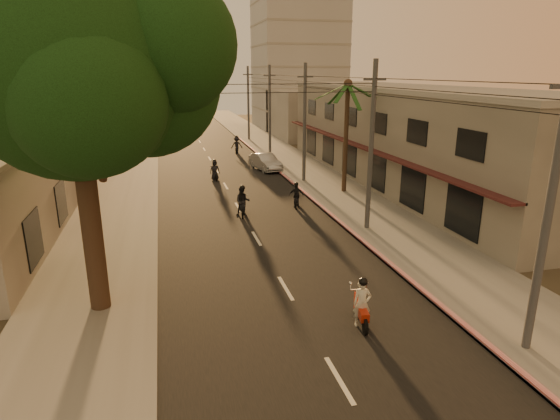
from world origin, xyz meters
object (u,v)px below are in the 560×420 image
Objects in this scene: broadleaf_tree at (86,68)px; palm_tree at (348,90)px; scooter_far_a at (215,171)px; scooter_far_b at (237,146)px; scooter_mid_a at (243,202)px; scooter_mid_b at (296,196)px; scooter_red at (362,304)px; parked_car at (265,162)px.

palm_tree is (14.61, 13.86, -1.33)m from broadleaf_tree.
broadleaf_tree is at bearing -110.12° from scooter_far_a.
scooter_far_a is (-8.54, 6.30, -6.39)m from palm_tree.
broadleaf_tree is 7.04× the size of scooter_far_a.
scooter_far_a is 0.88× the size of scooter_far_b.
broadleaf_tree is at bearing -136.52° from palm_tree.
scooter_far_b reaches higher than scooter_mid_a.
scooter_far_b reaches higher than scooter_mid_b.
broadleaf_tree is 6.67× the size of scooter_red.
parked_car is at bearing 104.16° from scooter_mid_b.
parked_car is at bearing 27.91° from scooter_far_a.
broadleaf_tree is 20.18m from palm_tree.
palm_tree is at bearing -78.73° from parked_car.
scooter_mid_a is 0.42× the size of parked_car.
parked_car is at bearing 64.81° from broadleaf_tree.
scooter_mid_b is at bearing -103.83° from parked_car.
palm_tree reaches higher than scooter_far_a.
palm_tree is 19.83m from scooter_far_b.
scooter_red reaches higher than parked_car.
palm_tree is 4.99× the size of scooter_mid_b.
broadleaf_tree is at bearing -96.88° from scooter_far_b.
scooter_far_a is (-0.54, 10.09, -0.11)m from scooter_mid_a.
parked_car is (1.13, -8.97, -0.16)m from scooter_far_b.
broadleaf_tree is 14.25m from scooter_mid_a.
scooter_mid_b is 0.36× the size of parked_car.
scooter_mid_b is 0.96× the size of scooter_far_a.
scooter_mid_b is (1.85, 14.61, -0.04)m from scooter_red.
palm_tree is at bearing 43.48° from broadleaf_tree.
scooter_red is 14.73m from scooter_mid_b.
scooter_mid_a is 3.79m from scooter_mid_b.
scooter_far_b reaches higher than scooter_far_a.
scooter_far_a is at bearing 73.23° from broadleaf_tree.
scooter_far_b is (3.64, 11.86, 0.12)m from scooter_far_a.
parked_car is at bearing 95.08° from scooter_red.
scooter_far_b reaches higher than parked_car.
palm_tree is 19.50m from scooter_red.
palm_tree is 11.83m from parked_car.
scooter_red is at bearing -109.66° from palm_tree.
palm_tree is 4.28× the size of scooter_mid_a.
scooter_mid_b is 0.85× the size of scooter_far_b.
scooter_far_b is (-4.90, 18.16, -6.27)m from palm_tree.
scooter_mid_a is 0.98× the size of scooter_far_b.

